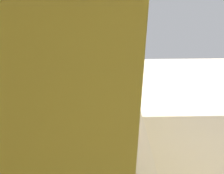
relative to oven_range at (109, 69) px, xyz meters
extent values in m
plane|color=beige|center=(-1.69, -1.14, -0.48)|extent=(6.97, 6.97, 0.00)
cube|color=#DACB75|center=(-1.69, 0.39, 0.93)|extent=(4.47, 0.12, 2.82)
cube|color=tan|center=(-2.08, 0.03, -0.03)|extent=(3.52, 0.59, 0.91)
cube|color=#BEB19F|center=(-2.08, 0.03, 0.44)|extent=(3.55, 0.62, 0.02)
cube|color=#332819|center=(-2.08, -0.26, -0.03)|extent=(0.01, 0.01, 0.83)
cube|color=#332819|center=(-1.64, -0.26, -0.03)|extent=(0.01, 0.01, 0.83)
cube|color=#332819|center=(-1.20, -0.26, -0.03)|extent=(0.01, 0.01, 0.83)
cube|color=#332819|center=(-0.76, -0.26, -0.03)|extent=(0.01, 0.01, 0.83)
cube|color=tan|center=(-2.08, 0.16, 1.37)|extent=(2.66, 0.34, 0.69)
cube|color=black|center=(0.00, 0.00, -0.02)|extent=(0.63, 0.66, 0.93)
cube|color=black|center=(0.00, -0.34, -0.06)|extent=(0.49, 0.01, 0.51)
cube|color=black|center=(0.00, 0.00, 0.46)|extent=(0.59, 0.63, 0.02)
cube|color=black|center=(0.00, 0.31, 0.54)|extent=(0.59, 0.04, 0.18)
cylinder|color=#38383D|center=(-0.14, -0.12, 0.47)|extent=(0.11, 0.11, 0.01)
cylinder|color=#38383D|center=(0.14, -0.12, 0.47)|extent=(0.11, 0.11, 0.01)
cylinder|color=#38383D|center=(-0.14, 0.12, 0.47)|extent=(0.11, 0.11, 0.01)
cylinder|color=#38383D|center=(0.14, 0.12, 0.47)|extent=(0.11, 0.11, 0.01)
cube|color=white|center=(-1.89, 0.05, 0.61)|extent=(0.52, 0.38, 0.32)
cube|color=black|center=(-1.94, -0.14, 0.61)|extent=(0.32, 0.01, 0.22)
cube|color=#2D2D33|center=(-1.69, -0.14, 0.61)|extent=(0.09, 0.01, 0.22)
cylinder|color=red|center=(-2.40, -0.02, 0.51)|extent=(0.14, 0.14, 0.13)
cylinder|color=black|center=(-2.40, -0.02, 0.59)|extent=(0.03, 0.03, 0.02)
cylinder|color=red|center=(-2.32, -0.02, 0.54)|extent=(0.09, 0.02, 0.05)
camera|label=1|loc=(-3.61, 0.03, 1.53)|focal=33.16mm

